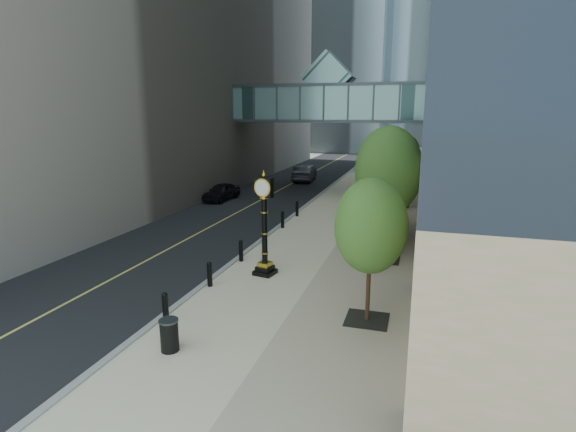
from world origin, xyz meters
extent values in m
plane|color=gray|center=(0.00, 0.00, 0.00)|extent=(320.00, 320.00, 0.00)
cube|color=black|center=(-7.00, 40.00, 0.01)|extent=(8.00, 180.00, 0.02)
cube|color=beige|center=(1.00, 40.00, 0.03)|extent=(8.00, 180.00, 0.06)
cube|color=gray|center=(-3.00, 40.00, 0.04)|extent=(0.25, 180.00, 0.07)
cube|color=#95AFBC|center=(-6.00, 120.00, 32.50)|extent=(22.00, 22.00, 65.00)
cube|color=slate|center=(-3.00, 28.00, 7.50)|extent=(17.00, 4.00, 3.00)
cube|color=#383F44|center=(-3.00, 28.00, 6.05)|extent=(17.00, 4.20, 0.25)
cube|color=#383F44|center=(-3.00, 28.00, 8.95)|extent=(17.00, 4.20, 0.25)
cube|color=slate|center=(-3.00, 28.00, 9.60)|extent=(4.24, 3.00, 4.24)
cube|color=#383F44|center=(3.50, 14.00, 4.20)|extent=(3.00, 8.00, 0.25)
cube|color=slate|center=(3.50, 14.00, 4.35)|extent=(2.80, 7.80, 0.06)
cylinder|color=#383F44|center=(2.20, 10.30, 2.10)|extent=(0.12, 0.12, 4.20)
cylinder|color=#383F44|center=(2.20, 17.70, 2.10)|extent=(0.12, 0.12, 4.20)
cylinder|color=black|center=(-2.70, 1.00, 0.51)|extent=(0.20, 0.20, 0.90)
cylinder|color=black|center=(-2.70, 4.20, 0.51)|extent=(0.20, 0.20, 0.90)
cylinder|color=black|center=(-2.70, 7.40, 0.51)|extent=(0.20, 0.20, 0.90)
cylinder|color=black|center=(-2.70, 10.60, 0.51)|extent=(0.20, 0.20, 0.90)
cylinder|color=black|center=(-2.70, 13.80, 0.51)|extent=(0.20, 0.20, 0.90)
cylinder|color=black|center=(-2.70, 17.00, 0.51)|extent=(0.20, 0.20, 0.90)
cube|color=black|center=(3.60, 3.00, 0.07)|extent=(1.40, 1.40, 0.02)
cylinder|color=#3F251A|center=(3.60, 3.00, 1.32)|extent=(0.14, 0.14, 2.51)
ellipsoid|color=#396224|center=(3.60, 3.00, 3.26)|extent=(2.30, 2.30, 3.07)
cube|color=black|center=(3.60, 9.50, 0.07)|extent=(1.40, 1.40, 0.02)
cylinder|color=#3F251A|center=(3.60, 9.50, 1.69)|extent=(0.14, 0.14, 3.26)
ellipsoid|color=#396224|center=(3.60, 9.50, 4.22)|extent=(2.99, 2.99, 3.99)
cube|color=black|center=(3.60, 16.00, 0.07)|extent=(1.40, 1.40, 0.02)
cylinder|color=#3F251A|center=(3.60, 16.00, 1.34)|extent=(0.14, 0.14, 2.56)
ellipsoid|color=#396224|center=(3.60, 16.00, 3.32)|extent=(2.34, 2.34, 3.13)
cube|color=black|center=(3.60, 22.50, 0.07)|extent=(1.40, 1.40, 0.02)
cylinder|color=#3F251A|center=(3.60, 22.50, 1.44)|extent=(0.14, 0.14, 2.76)
ellipsoid|color=#396224|center=(3.60, 22.50, 3.57)|extent=(2.53, 2.53, 3.37)
cube|color=black|center=(3.60, 29.00, 0.07)|extent=(1.40, 1.40, 0.02)
cylinder|color=#3F251A|center=(3.60, 29.00, 1.35)|extent=(0.14, 0.14, 2.58)
ellipsoid|color=#396224|center=(3.60, 29.00, 3.34)|extent=(2.36, 2.36, 3.15)
cube|color=black|center=(-1.07, 6.10, 0.15)|extent=(0.95, 0.95, 0.18)
cube|color=black|center=(-1.07, 6.10, 0.33)|extent=(0.74, 0.74, 0.18)
cube|color=gold|center=(-1.07, 6.10, 0.51)|extent=(0.58, 0.58, 0.18)
cylinder|color=black|center=(-1.07, 6.10, 1.99)|extent=(0.23, 0.23, 2.78)
cube|color=black|center=(-1.07, 6.10, 3.78)|extent=(0.80, 0.41, 0.81)
cylinder|color=white|center=(-1.07, 6.25, 3.78)|extent=(0.62, 0.15, 0.63)
cylinder|color=white|center=(-1.07, 5.94, 3.78)|extent=(0.62, 0.15, 0.63)
sphere|color=gold|center=(-1.07, 6.10, 4.28)|extent=(0.18, 0.18, 0.18)
cylinder|color=black|center=(-1.59, -0.60, 0.51)|extent=(0.63, 0.63, 0.90)
imported|color=#BAB2AA|center=(3.20, 8.03, 0.88)|extent=(0.67, 0.52, 1.63)
imported|color=black|center=(-9.92, 20.85, 0.69)|extent=(1.91, 4.06, 1.34)
imported|color=black|center=(-6.23, 32.55, 0.85)|extent=(2.20, 5.18, 1.66)
camera|label=1|loc=(5.03, -10.85, 6.75)|focal=28.00mm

